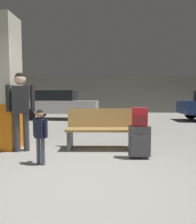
# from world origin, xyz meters

# --- Properties ---
(ground_plane) EXTENTS (18.00, 18.00, 0.10)m
(ground_plane) POSITION_xyz_m (0.00, 4.00, -0.05)
(ground_plane) COLOR gray
(garage_back_wall) EXTENTS (18.00, 0.12, 2.80)m
(garage_back_wall) POSITION_xyz_m (0.00, 12.86, 1.40)
(garage_back_wall) COLOR slate
(garage_back_wall) RESTS_ON ground_plane
(structural_pillar) EXTENTS (0.57, 0.57, 2.88)m
(structural_pillar) POSITION_xyz_m (-1.91, 1.66, 1.43)
(structural_pillar) COLOR orange
(structural_pillar) RESTS_ON ground_plane
(bench) EXTENTS (1.63, 0.64, 0.89)m
(bench) POSITION_xyz_m (0.25, 1.77, 0.44)
(bench) COLOR #9E7A42
(bench) RESTS_ON ground_plane
(suitcase) EXTENTS (0.40, 0.26, 0.60)m
(suitcase) POSITION_xyz_m (0.96, 1.15, 0.32)
(suitcase) COLOR #4C4C51
(suitcase) RESTS_ON ground_plane
(backpack_bright) EXTENTS (0.29, 0.21, 0.34)m
(backpack_bright) POSITION_xyz_m (0.96, 1.15, 0.77)
(backpack_bright) COLOR red
(backpack_bright) RESTS_ON suitcase
(child) EXTENTS (0.29, 0.23, 0.93)m
(child) POSITION_xyz_m (-0.74, 0.67, 0.57)
(child) COLOR #4C5160
(child) RESTS_ON ground_plane
(adult) EXTENTS (0.52, 0.31, 1.64)m
(adult) POSITION_xyz_m (-1.45, 1.44, 1.01)
(adult) COLOR #38383D
(adult) RESTS_ON ground_plane
(parked_car_far) EXTENTS (4.12, 1.83, 1.51)m
(parked_car_far) POSITION_xyz_m (-2.45, 7.67, 0.81)
(parked_car_far) COLOR silver
(parked_car_far) RESTS_ON ground_plane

